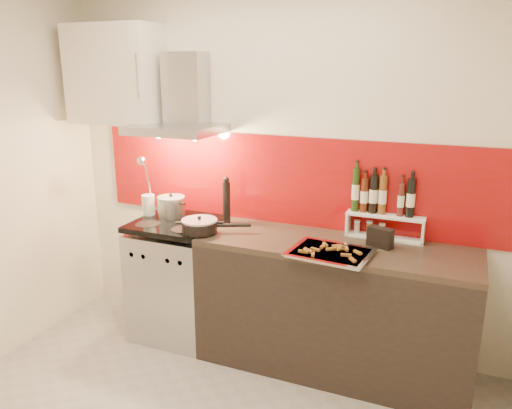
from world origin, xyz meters
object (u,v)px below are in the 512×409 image
at_px(counter, 333,307).
at_px(stock_pot, 171,206).
at_px(saute_pan, 201,226).
at_px(pepper_mill, 227,201).
at_px(baking_tray, 331,252).
at_px(range_stove, 179,279).

relative_size(counter, stock_pot, 8.58).
distance_m(counter, saute_pan, 1.05).
bearing_deg(saute_pan, pepper_mill, 77.40).
bearing_deg(stock_pot, baking_tray, -12.32).
relative_size(range_stove, counter, 0.51).
relative_size(counter, baking_tray, 3.46).
bearing_deg(counter, baking_tray, -85.14).
distance_m(stock_pot, saute_pan, 0.45).
relative_size(stock_pot, pepper_mill, 0.60).
xyz_separation_m(counter, pepper_mill, (-0.85, 0.13, 0.62)).
distance_m(counter, pepper_mill, 1.06).
xyz_separation_m(counter, baking_tray, (0.02, -0.20, 0.47)).
bearing_deg(counter, saute_pan, -170.55).
height_order(stock_pot, pepper_mill, pepper_mill).
height_order(counter, saute_pan, saute_pan).
bearing_deg(saute_pan, range_stove, 152.90).
xyz_separation_m(stock_pot, saute_pan, (0.38, -0.23, -0.03)).
bearing_deg(pepper_mill, baking_tray, -20.99).
xyz_separation_m(saute_pan, pepper_mill, (0.06, 0.28, 0.11)).
relative_size(saute_pan, pepper_mill, 1.30).
height_order(range_stove, stock_pot, stock_pot).
relative_size(stock_pot, baking_tray, 0.40).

